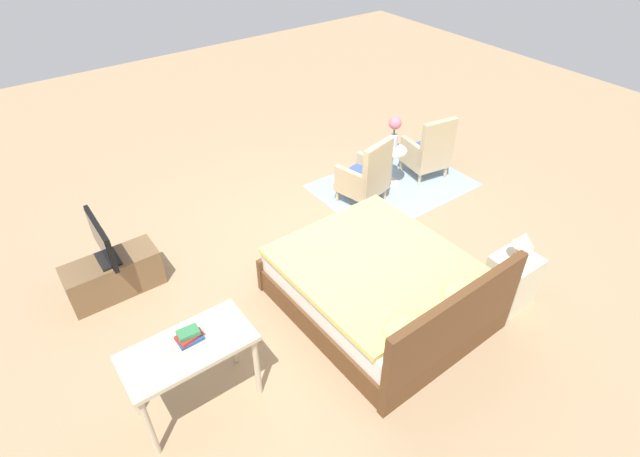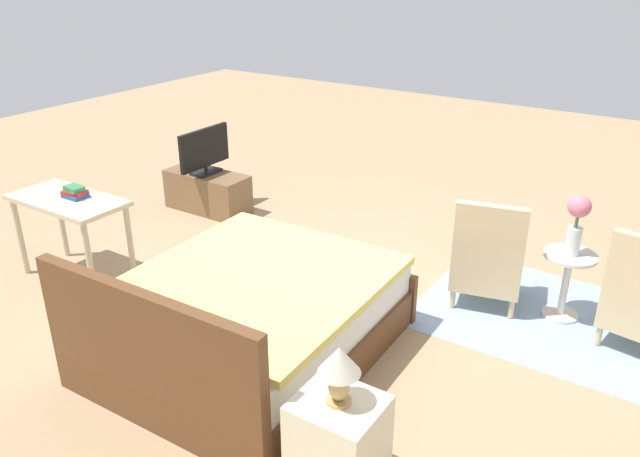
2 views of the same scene
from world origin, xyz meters
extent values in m
plane|color=#A38460|center=(0.00, 0.00, 0.00)|extent=(16.00, 16.00, 0.00)
cube|color=#8EA8C6|center=(-1.76, -0.75, 0.00)|extent=(2.10, 1.50, 0.01)
cube|color=brown|center=(-0.01, 0.89, 0.14)|extent=(1.70, 2.02, 0.28)
cube|color=white|center=(-0.01, 0.89, 0.40)|extent=(1.63, 1.94, 0.24)
cube|color=#EAD66B|center=(-0.01, 0.81, 0.55)|extent=(1.67, 1.78, 0.06)
cube|color=brown|center=(-0.04, 1.84, 0.48)|extent=(1.68, 0.12, 0.96)
cube|color=brown|center=(0.01, -0.07, 0.20)|extent=(1.68, 0.10, 0.40)
ellipsoid|color=#DBC670|center=(-0.40, 1.58, 0.59)|extent=(0.45, 0.29, 0.14)
ellipsoid|color=#DBC670|center=(0.34, 1.59, 0.59)|extent=(0.45, 0.29, 0.14)
cylinder|color=#CCB284|center=(-2.17, -1.01, 0.09)|extent=(0.04, 0.04, 0.16)
cylinder|color=#CCB284|center=(-2.09, -0.56, 0.09)|extent=(0.04, 0.04, 0.16)
cube|color=#CCB284|center=(-2.12, -0.78, 0.42)|extent=(0.15, 0.52, 0.26)
cylinder|color=#CCB284|center=(-1.34, -1.02, 0.09)|extent=(0.04, 0.04, 0.16)
cylinder|color=#CCB284|center=(-0.89, -0.92, 0.09)|extent=(0.04, 0.04, 0.16)
cylinder|color=#CCB284|center=(-1.44, -0.57, 0.09)|extent=(0.04, 0.04, 0.16)
cylinder|color=#CCB284|center=(-0.99, -0.47, 0.09)|extent=(0.04, 0.04, 0.16)
cube|color=#CCB284|center=(-1.17, -0.75, 0.23)|extent=(0.65, 0.65, 0.12)
cube|color=#3D5693|center=(-1.17, -0.75, 0.34)|extent=(0.60, 0.60, 0.10)
cube|color=#CCB284|center=(-1.22, -0.52, 0.61)|extent=(0.54, 0.20, 0.64)
cube|color=#CCB284|center=(-1.39, -0.80, 0.42)|extent=(0.18, 0.52, 0.26)
cube|color=#CCB284|center=(-0.94, -0.69, 0.42)|extent=(0.18, 0.52, 0.26)
cylinder|color=beige|center=(-1.76, -0.82, 0.01)|extent=(0.28, 0.28, 0.03)
cylinder|color=beige|center=(-1.76, -0.82, 0.27)|extent=(0.06, 0.06, 0.50)
cylinder|color=beige|center=(-1.76, -0.82, 0.54)|extent=(0.40, 0.40, 0.02)
cylinder|color=silver|center=(-1.76, -0.82, 0.66)|extent=(0.11, 0.11, 0.22)
cylinder|color=#477538|center=(-1.76, -0.82, 0.82)|extent=(0.02, 0.02, 0.10)
sphere|color=#DB7084|center=(-1.76, -0.82, 0.94)|extent=(0.17, 0.17, 0.17)
cube|color=beige|center=(-1.19, 1.63, 0.29)|extent=(0.44, 0.40, 0.58)
cube|color=#B3AB8E|center=(-1.19, 1.42, 0.41)|extent=(0.37, 0.01, 0.09)
cylinder|color=tan|center=(-1.19, 1.63, 0.59)|extent=(0.13, 0.13, 0.02)
ellipsoid|color=tan|center=(-1.19, 1.63, 0.68)|extent=(0.11, 0.11, 0.16)
cone|color=beige|center=(-1.19, 1.63, 0.83)|extent=(0.22, 0.22, 0.15)
cube|color=brown|center=(2.10, -0.96, 0.22)|extent=(0.96, 0.40, 0.43)
cube|color=black|center=(2.10, -0.96, 0.45)|extent=(0.20, 0.32, 0.03)
cylinder|color=black|center=(2.10, -0.96, 0.49)|extent=(0.04, 0.04, 0.05)
cube|color=black|center=(2.10, -0.96, 0.72)|extent=(0.04, 0.71, 0.41)
cube|color=black|center=(2.12, -0.96, 0.72)|extent=(0.01, 0.66, 0.37)
cylinder|color=beige|center=(1.51, 0.64, 0.36)|extent=(0.05, 0.05, 0.71)
cylinder|color=beige|center=(2.45, 0.64, 0.36)|extent=(0.05, 0.05, 0.71)
cylinder|color=beige|center=(1.51, 1.06, 0.36)|extent=(0.05, 0.05, 0.71)
cylinder|color=beige|center=(2.45, 1.06, 0.36)|extent=(0.05, 0.05, 0.71)
cube|color=beige|center=(1.98, 0.85, 0.73)|extent=(1.04, 0.52, 0.04)
cube|color=#284C8E|center=(1.93, 0.80, 0.77)|extent=(0.20, 0.15, 0.03)
cube|color=#AD2823|center=(1.93, 0.80, 0.80)|extent=(0.21, 0.16, 0.03)
cube|color=#337A47|center=(1.93, 0.80, 0.83)|extent=(0.18, 0.12, 0.04)
camera|label=1|loc=(2.63, 3.49, 3.85)|focal=28.00mm
camera|label=2|loc=(-2.49, 3.78, 2.66)|focal=35.00mm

